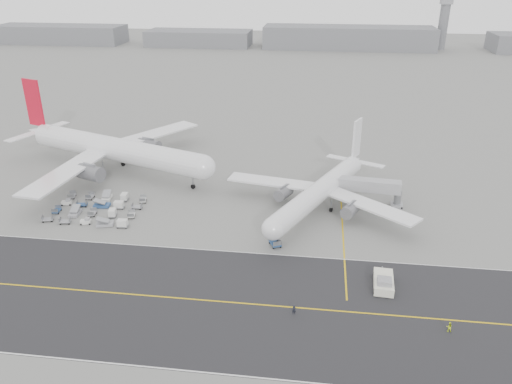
# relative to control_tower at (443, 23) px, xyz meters

# --- Properties ---
(ground) EXTENTS (700.00, 700.00, 0.00)m
(ground) POSITION_rel_control_tower_xyz_m (-100.00, -265.00, -16.25)
(ground) COLOR gray
(ground) RESTS_ON ground
(taxiway) EXTENTS (220.00, 59.00, 0.03)m
(taxiway) POSITION_rel_control_tower_xyz_m (-94.98, -282.98, -16.24)
(taxiway) COLOR #2A2A2D
(taxiway) RESTS_ON ground
(horizon_buildings) EXTENTS (520.00, 28.00, 28.00)m
(horizon_buildings) POSITION_rel_control_tower_xyz_m (-70.00, -5.00, -16.25)
(horizon_buildings) COLOR slate
(horizon_buildings) RESTS_ON ground
(control_tower) EXTENTS (7.00, 7.00, 31.25)m
(control_tower) POSITION_rel_control_tower_xyz_m (0.00, 0.00, 0.00)
(control_tower) COLOR slate
(control_tower) RESTS_ON ground
(airliner_a) EXTENTS (61.18, 60.10, 22.08)m
(airliner_a) POSITION_rel_control_tower_xyz_m (-130.19, -230.17, -9.90)
(airliner_a) COLOR white
(airliner_a) RESTS_ON ground
(airliner_b) EXTENTS (42.89, 43.97, 16.14)m
(airliner_b) POSITION_rel_control_tower_xyz_m (-74.99, -246.38, -11.59)
(airliner_b) COLOR white
(airliner_b) RESTS_ON ground
(pushback_tug) EXTENTS (3.72, 9.02, 2.56)m
(pushback_tug) POSITION_rel_control_tower_xyz_m (-63.67, -275.39, -15.20)
(pushback_tug) COLOR white
(pushback_tug) RESTS_ON ground
(jet_bridge) EXTENTS (16.76, 4.63, 6.27)m
(jet_bridge) POSITION_rel_control_tower_xyz_m (-64.36, -242.00, -11.88)
(jet_bridge) COLOR gray
(jet_bridge) RESTS_ON ground
(gse_cluster) EXTENTS (27.58, 23.42, 1.81)m
(gse_cluster) POSITION_rel_control_tower_xyz_m (-124.91, -253.84, -16.25)
(gse_cluster) COLOR #A2A2A7
(gse_cluster) RESTS_ON ground
(stray_dolly) EXTENTS (2.79, 3.29, 1.73)m
(stray_dolly) POSITION_rel_control_tower_xyz_m (-83.52, -263.91, -16.25)
(stray_dolly) COLOR silver
(stray_dolly) RESTS_ON ground
(ground_crew_a) EXTENTS (0.73, 0.60, 1.73)m
(ground_crew_a) POSITION_rel_control_tower_xyz_m (-78.53, -284.72, -15.39)
(ground_crew_a) COLOR black
(ground_crew_a) RESTS_ON ground
(ground_crew_b) EXTENTS (0.86, 0.68, 1.71)m
(ground_crew_b) POSITION_rel_control_tower_xyz_m (-54.95, -285.74, -15.40)
(ground_crew_b) COLOR #D4EE1C
(ground_crew_b) RESTS_ON ground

